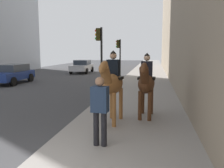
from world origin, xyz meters
TOP-DOWN VIEW (x-y plane):
  - mounted_horse_near at (4.07, -1.35)m, footprint 2.15×0.70m
  - mounted_horse_far at (4.90, -2.39)m, footprint 2.15×0.64m
  - pedestrian_greeting at (2.18, -1.38)m, footprint 0.30×0.42m
  - car_near_lane at (12.89, 7.90)m, footprint 4.11×2.10m
  - car_mid_lane at (22.35, 5.31)m, footprint 4.40×2.06m
  - traffic_light_near_curb at (10.12, 0.43)m, footprint 0.20×0.44m
  - traffic_light_far_curb at (17.34, 0.38)m, footprint 0.20×0.44m

SIDE VIEW (x-z plane):
  - car_mid_lane at x=22.35m, z-range 0.03..1.47m
  - car_near_lane at x=12.89m, z-range 0.05..1.49m
  - pedestrian_greeting at x=2.18m, z-range 0.25..1.95m
  - mounted_horse_far at x=4.90m, z-range 0.23..2.48m
  - mounted_horse_near at x=4.07m, z-range 0.26..2.59m
  - traffic_light_far_curb at x=17.34m, z-range 0.60..4.05m
  - traffic_light_near_curb at x=10.12m, z-range 0.65..4.41m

